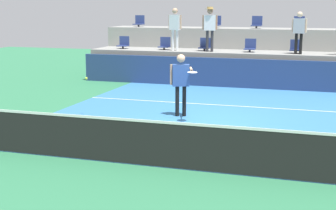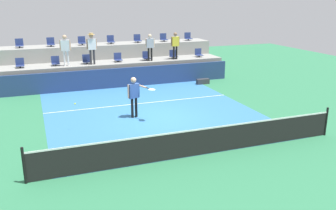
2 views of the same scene
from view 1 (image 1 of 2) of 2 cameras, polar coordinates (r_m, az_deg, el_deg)
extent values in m
plane|color=#2D754C|center=(13.47, 4.32, -1.95)|extent=(40.00, 40.00, 0.00)
cube|color=teal|center=(14.42, 5.24, -1.07)|extent=(9.00, 10.00, 0.01)
cube|color=white|center=(15.76, 6.34, -0.03)|extent=(9.00, 0.06, 0.00)
cube|color=black|center=(9.63, -1.16, -4.46)|extent=(10.40, 0.01, 0.87)
cube|color=white|center=(9.52, -1.17, -1.92)|extent=(10.40, 0.02, 0.05)
cube|color=navy|center=(19.17, 8.50, 3.56)|extent=(13.00, 0.16, 1.10)
cube|color=gray|center=(20.44, 9.10, 4.22)|extent=(13.00, 1.80, 1.25)
cube|color=gray|center=(22.17, 9.84, 5.83)|extent=(13.00, 1.80, 2.10)
cylinder|color=#2D2D33|center=(21.67, -5.12, 6.49)|extent=(0.08, 0.08, 0.10)
cube|color=navy|center=(21.66, -5.13, 6.68)|extent=(0.44, 0.40, 0.04)
cube|color=navy|center=(21.82, -4.95, 7.27)|extent=(0.44, 0.04, 0.38)
cylinder|color=#2D2D33|center=(21.03, -0.44, 6.40)|extent=(0.08, 0.08, 0.10)
cube|color=navy|center=(21.02, -0.45, 6.59)|extent=(0.44, 0.40, 0.04)
cube|color=navy|center=(21.18, -0.29, 7.19)|extent=(0.44, 0.04, 0.38)
cylinder|color=#2D2D33|center=(20.56, 4.13, 6.26)|extent=(0.08, 0.08, 0.10)
cube|color=navy|center=(20.56, 4.13, 6.45)|extent=(0.44, 0.40, 0.04)
cube|color=navy|center=(20.72, 4.26, 7.07)|extent=(0.44, 0.04, 0.38)
cylinder|color=#2D2D33|center=(20.22, 9.21, 6.06)|extent=(0.08, 0.08, 0.10)
cube|color=navy|center=(20.21, 9.22, 6.26)|extent=(0.44, 0.40, 0.04)
cube|color=navy|center=(20.37, 9.31, 6.89)|extent=(0.44, 0.04, 0.38)
cylinder|color=#2D2D33|center=(20.04, 14.20, 5.82)|extent=(0.08, 0.08, 0.10)
cube|color=navy|center=(20.03, 14.21, 6.02)|extent=(0.44, 0.40, 0.04)
cube|color=navy|center=(20.19, 14.27, 6.65)|extent=(0.44, 0.04, 0.38)
cylinder|color=#2D2D33|center=(23.27, -3.35, 8.94)|extent=(0.08, 0.08, 0.10)
cube|color=navy|center=(23.27, -3.35, 9.11)|extent=(0.44, 0.40, 0.04)
cube|color=navy|center=(23.43, -3.20, 9.64)|extent=(0.44, 0.04, 0.38)
cylinder|color=#2D2D33|center=(22.71, 0.80, 8.90)|extent=(0.08, 0.08, 0.10)
cube|color=navy|center=(22.71, 0.80, 9.07)|extent=(0.44, 0.40, 0.04)
cube|color=navy|center=(22.88, 0.93, 9.62)|extent=(0.44, 0.04, 0.38)
cylinder|color=#2D2D33|center=(22.25, 5.35, 8.80)|extent=(0.08, 0.08, 0.10)
cube|color=navy|center=(22.25, 5.35, 8.98)|extent=(0.44, 0.40, 0.04)
cube|color=navy|center=(22.42, 5.46, 9.54)|extent=(0.44, 0.04, 0.38)
cylinder|color=#2D2D33|center=(21.94, 9.95, 8.65)|extent=(0.08, 0.08, 0.10)
cube|color=navy|center=(21.94, 9.96, 8.84)|extent=(0.44, 0.40, 0.04)
cube|color=navy|center=(22.11, 10.04, 9.40)|extent=(0.44, 0.04, 0.38)
cylinder|color=#2D2D33|center=(21.78, 14.54, 8.45)|extent=(0.08, 0.08, 0.10)
cube|color=navy|center=(21.77, 14.55, 8.63)|extent=(0.44, 0.40, 0.04)
cube|color=navy|center=(21.95, 14.61, 9.20)|extent=(0.44, 0.04, 0.38)
cylinder|color=black|center=(14.08, 1.05, 0.43)|extent=(0.14, 0.14, 0.86)
cylinder|color=black|center=(14.08, 1.85, 0.43)|extent=(0.14, 0.14, 0.86)
cube|color=#2D4C8C|center=(13.96, 1.47, 3.38)|extent=(0.50, 0.31, 0.61)
sphere|color=tan|center=(13.91, 1.47, 5.28)|extent=(0.29, 0.29, 0.23)
cylinder|color=tan|center=(13.95, 0.37, 3.45)|extent=(0.09, 0.09, 0.57)
cylinder|color=tan|center=(13.68, 2.63, 4.07)|extent=(0.23, 0.54, 0.07)
cylinder|color=black|center=(13.31, 2.71, 3.87)|extent=(0.11, 0.26, 0.04)
ellipsoid|color=silver|center=(13.03, 2.78, 3.72)|extent=(0.35, 0.38, 0.03)
cylinder|color=white|center=(20.60, 0.56, 7.33)|extent=(0.13, 0.13, 0.84)
cylinder|color=white|center=(20.50, 1.03, 7.31)|extent=(0.13, 0.13, 0.84)
cube|color=white|center=(20.51, 0.80, 9.32)|extent=(0.48, 0.28, 0.59)
sphere|color=tan|center=(20.50, 0.80, 10.59)|extent=(0.28, 0.28, 0.23)
cylinder|color=tan|center=(20.65, 0.16, 9.38)|extent=(0.08, 0.08, 0.56)
cylinder|color=tan|center=(20.38, 1.44, 9.35)|extent=(0.08, 0.08, 0.56)
cylinder|color=#2D2D33|center=(20.19, 4.45, 7.21)|extent=(0.12, 0.12, 0.84)
cylinder|color=#2D2D33|center=(20.17, 5.00, 7.20)|extent=(0.12, 0.12, 0.84)
cube|color=white|center=(20.14, 4.76, 9.24)|extent=(0.47, 0.24, 0.59)
sphere|color=#A87A5B|center=(20.13, 4.78, 10.54)|extent=(0.25, 0.25, 0.23)
cylinder|color=#A87A5B|center=(20.17, 4.01, 9.30)|extent=(0.08, 0.08, 0.56)
cylinder|color=#A87A5B|center=(20.12, 5.51, 9.27)|extent=(0.08, 0.08, 0.56)
cylinder|color=tan|center=(20.13, 4.78, 10.76)|extent=(0.46, 0.46, 0.01)
cylinder|color=tan|center=(20.13, 4.78, 10.89)|extent=(0.27, 0.27, 0.09)
cylinder|color=black|center=(19.72, 14.26, 6.73)|extent=(0.12, 0.12, 0.78)
cylinder|color=black|center=(19.69, 14.78, 6.70)|extent=(0.12, 0.12, 0.78)
cube|color=#B2B2B7|center=(19.67, 14.62, 8.64)|extent=(0.44, 0.22, 0.55)
sphere|color=beige|center=(19.66, 14.68, 9.88)|extent=(0.23, 0.23, 0.21)
cylinder|color=beige|center=(19.71, 13.91, 8.73)|extent=(0.08, 0.08, 0.52)
cylinder|color=beige|center=(19.63, 15.34, 8.65)|extent=(0.08, 0.08, 0.52)
sphere|color=#CCE033|center=(14.17, -9.20, 2.99)|extent=(0.07, 0.07, 0.07)
camera|label=2|loc=(7.98, -83.03, 15.37)|focal=39.00mm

